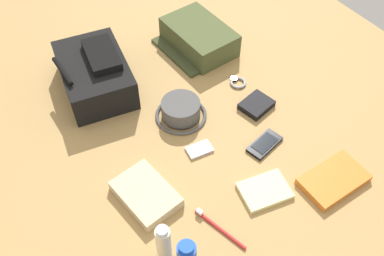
{
  "coord_description": "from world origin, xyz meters",
  "views": [
    {
      "loc": [
        -0.78,
        0.52,
        1.16
      ],
      "look_at": [
        0.0,
        0.0,
        0.04
      ],
      "focal_mm": 40.61,
      "sensor_mm": 36.0,
      "label": 1
    }
  ],
  "objects_px": {
    "cell_phone": "(264,144)",
    "folded_towel": "(146,194)",
    "paperback_novel": "(333,180)",
    "backpack": "(95,74)",
    "toothbrush": "(217,227)",
    "bucket_hat": "(181,111)",
    "media_player": "(200,149)",
    "lotion_bottle": "(164,244)",
    "notepad": "(265,191)",
    "wallet": "(256,105)",
    "toiletry_pouch": "(198,38)",
    "wristwatch": "(237,82)"
  },
  "relations": [
    {
      "from": "lotion_bottle",
      "to": "wallet",
      "type": "xyz_separation_m",
      "value": [
        0.3,
        -0.57,
        -0.07
      ]
    },
    {
      "from": "folded_towel",
      "to": "wristwatch",
      "type": "bearing_deg",
      "value": -65.65
    },
    {
      "from": "cell_phone",
      "to": "wristwatch",
      "type": "distance_m",
      "value": 0.31
    },
    {
      "from": "paperback_novel",
      "to": "backpack",
      "type": "bearing_deg",
      "value": 28.47
    },
    {
      "from": "paperback_novel",
      "to": "lotion_bottle",
      "type": "bearing_deg",
      "value": 81.72
    },
    {
      "from": "bucket_hat",
      "to": "toiletry_pouch",
      "type": "bearing_deg",
      "value": -43.18
    },
    {
      "from": "toiletry_pouch",
      "to": "wristwatch",
      "type": "distance_m",
      "value": 0.26
    },
    {
      "from": "toiletry_pouch",
      "to": "cell_phone",
      "type": "xyz_separation_m",
      "value": [
        -0.55,
        0.1,
        -0.04
      ]
    },
    {
      "from": "cell_phone",
      "to": "wallet",
      "type": "bearing_deg",
      "value": -29.88
    },
    {
      "from": "wristwatch",
      "to": "toothbrush",
      "type": "bearing_deg",
      "value": 137.05
    },
    {
      "from": "backpack",
      "to": "media_player",
      "type": "height_order",
      "value": "backpack"
    },
    {
      "from": "folded_towel",
      "to": "backpack",
      "type": "bearing_deg",
      "value": -9.44
    },
    {
      "from": "notepad",
      "to": "wallet",
      "type": "bearing_deg",
      "value": -23.15
    },
    {
      "from": "toiletry_pouch",
      "to": "notepad",
      "type": "height_order",
      "value": "toiletry_pouch"
    },
    {
      "from": "wristwatch",
      "to": "notepad",
      "type": "bearing_deg",
      "value": 152.61
    },
    {
      "from": "cell_phone",
      "to": "folded_towel",
      "type": "relative_size",
      "value": 0.68
    },
    {
      "from": "bucket_hat",
      "to": "lotion_bottle",
      "type": "distance_m",
      "value": 0.53
    },
    {
      "from": "backpack",
      "to": "media_player",
      "type": "bearing_deg",
      "value": -161.88
    },
    {
      "from": "bucket_hat",
      "to": "lotion_bottle",
      "type": "relative_size",
      "value": 1.14
    },
    {
      "from": "paperback_novel",
      "to": "bucket_hat",
      "type": "bearing_deg",
      "value": 26.69
    },
    {
      "from": "lotion_bottle",
      "to": "folded_towel",
      "type": "height_order",
      "value": "lotion_bottle"
    },
    {
      "from": "lotion_bottle",
      "to": "paperback_novel",
      "type": "height_order",
      "value": "lotion_bottle"
    },
    {
      "from": "toiletry_pouch",
      "to": "wallet",
      "type": "height_order",
      "value": "toiletry_pouch"
    },
    {
      "from": "backpack",
      "to": "paperback_novel",
      "type": "height_order",
      "value": "backpack"
    },
    {
      "from": "cell_phone",
      "to": "bucket_hat",
      "type": "bearing_deg",
      "value": 31.62
    },
    {
      "from": "media_player",
      "to": "folded_towel",
      "type": "relative_size",
      "value": 0.45
    },
    {
      "from": "lotion_bottle",
      "to": "notepad",
      "type": "distance_m",
      "value": 0.37
    },
    {
      "from": "folded_towel",
      "to": "cell_phone",
      "type": "bearing_deg",
      "value": -95.94
    },
    {
      "from": "cell_phone",
      "to": "wallet",
      "type": "xyz_separation_m",
      "value": [
        0.15,
        -0.09,
        0.01
      ]
    },
    {
      "from": "toiletry_pouch",
      "to": "toothbrush",
      "type": "distance_m",
      "value": 0.82
    },
    {
      "from": "wallet",
      "to": "folded_towel",
      "type": "height_order",
      "value": "folded_towel"
    },
    {
      "from": "folded_towel",
      "to": "paperback_novel",
      "type": "bearing_deg",
      "value": -118.12
    },
    {
      "from": "backpack",
      "to": "media_player",
      "type": "distance_m",
      "value": 0.49
    },
    {
      "from": "toiletry_pouch",
      "to": "cell_phone",
      "type": "bearing_deg",
      "value": 169.55
    },
    {
      "from": "media_player",
      "to": "toothbrush",
      "type": "relative_size",
      "value": 0.5
    },
    {
      "from": "toothbrush",
      "to": "wallet",
      "type": "xyz_separation_m",
      "value": [
        0.31,
        -0.4,
        0.01
      ]
    },
    {
      "from": "backpack",
      "to": "folded_towel",
      "type": "height_order",
      "value": "backpack"
    },
    {
      "from": "wallet",
      "to": "backpack",
      "type": "bearing_deg",
      "value": 34.64
    },
    {
      "from": "paperback_novel",
      "to": "wristwatch",
      "type": "relative_size",
      "value": 2.94
    },
    {
      "from": "toothbrush",
      "to": "notepad",
      "type": "height_order",
      "value": "toothbrush"
    },
    {
      "from": "bucket_hat",
      "to": "folded_towel",
      "type": "bearing_deg",
      "value": 129.52
    },
    {
      "from": "paperback_novel",
      "to": "toothbrush",
      "type": "height_order",
      "value": "paperback_novel"
    },
    {
      "from": "toiletry_pouch",
      "to": "wallet",
      "type": "relative_size",
      "value": 2.77
    },
    {
      "from": "media_player",
      "to": "toothbrush",
      "type": "height_order",
      "value": "toothbrush"
    },
    {
      "from": "bucket_hat",
      "to": "lotion_bottle",
      "type": "bearing_deg",
      "value": 142.5
    },
    {
      "from": "paperback_novel",
      "to": "wallet",
      "type": "distance_m",
      "value": 0.39
    },
    {
      "from": "toothbrush",
      "to": "folded_towel",
      "type": "height_order",
      "value": "folded_towel"
    },
    {
      "from": "paperback_novel",
      "to": "folded_towel",
      "type": "distance_m",
      "value": 0.59
    },
    {
      "from": "lotion_bottle",
      "to": "toothbrush",
      "type": "xyz_separation_m",
      "value": [
        -0.01,
        -0.17,
        -0.07
      ]
    },
    {
      "from": "wallet",
      "to": "toothbrush",
      "type": "bearing_deg",
      "value": 116.29
    }
  ]
}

